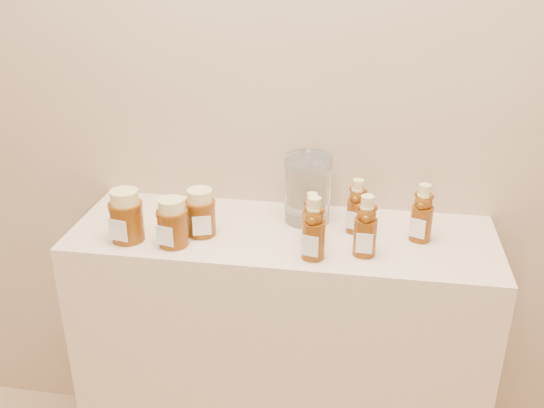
% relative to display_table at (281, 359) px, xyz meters
% --- Properties ---
extents(wall_back, '(3.50, 0.02, 2.70)m').
position_rel_display_table_xyz_m(wall_back, '(0.00, 0.20, 0.90)').
color(wall_back, tan).
rests_on(wall_back, ground).
extents(display_table, '(1.20, 0.40, 0.90)m').
position_rel_display_table_xyz_m(display_table, '(0.00, 0.00, 0.00)').
color(display_table, beige).
rests_on(display_table, ground).
extents(bear_bottle_back_left, '(0.06, 0.06, 0.16)m').
position_rel_display_table_xyz_m(bear_bottle_back_left, '(0.09, -0.04, 0.53)').
color(bear_bottle_back_left, '#592807').
rests_on(bear_bottle_back_left, display_table).
extents(bear_bottle_back_mid, '(0.08, 0.08, 0.18)m').
position_rel_display_table_xyz_m(bear_bottle_back_mid, '(0.20, 0.04, 0.54)').
color(bear_bottle_back_mid, '#592807').
rests_on(bear_bottle_back_mid, display_table).
extents(bear_bottle_back_right, '(0.08, 0.08, 0.19)m').
position_rel_display_table_xyz_m(bear_bottle_back_right, '(0.38, 0.02, 0.54)').
color(bear_bottle_back_right, '#592807').
rests_on(bear_bottle_back_right, display_table).
extents(bear_bottle_front_left, '(0.08, 0.08, 0.19)m').
position_rel_display_table_xyz_m(bear_bottle_front_left, '(0.10, -0.13, 0.55)').
color(bear_bottle_front_left, '#592807').
rests_on(bear_bottle_front_left, display_table).
extents(bear_bottle_front_right, '(0.07, 0.07, 0.19)m').
position_rel_display_table_xyz_m(bear_bottle_front_right, '(0.23, -0.09, 0.54)').
color(bear_bottle_front_right, '#592807').
rests_on(bear_bottle_front_right, display_table).
extents(honey_jar_left, '(0.11, 0.11, 0.15)m').
position_rel_display_table_xyz_m(honey_jar_left, '(-0.41, -0.11, 0.52)').
color(honey_jar_left, '#592807').
rests_on(honey_jar_left, display_table).
extents(honey_jar_back, '(0.11, 0.11, 0.13)m').
position_rel_display_table_xyz_m(honey_jar_back, '(-0.22, -0.04, 0.52)').
color(honey_jar_back, '#592807').
rests_on(honey_jar_back, display_table).
extents(honey_jar_front, '(0.10, 0.10, 0.13)m').
position_rel_display_table_xyz_m(honey_jar_front, '(-0.28, -0.12, 0.52)').
color(honey_jar_front, '#592807').
rests_on(honey_jar_front, display_table).
extents(glass_canister, '(0.18, 0.18, 0.22)m').
position_rel_display_table_xyz_m(glass_canister, '(0.06, 0.09, 0.56)').
color(glass_canister, white).
rests_on(glass_canister, display_table).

